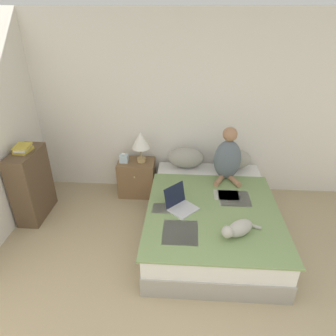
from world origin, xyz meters
TOP-DOWN VIEW (x-y plane):
  - wall_back at (0.00, 3.14)m, footprint 5.85×0.05m
  - bed at (0.10, 2.03)m, footprint 1.52×2.07m
  - pillow_near at (-0.24, 2.90)m, footprint 0.53×0.30m
  - pillow_far at (0.43, 2.90)m, footprint 0.53×0.30m
  - person_sitting at (0.31, 2.60)m, footprint 0.36×0.35m
  - cat_tabby at (0.31, 1.43)m, footprint 0.44×0.33m
  - laptop_open at (-0.28, 1.86)m, footprint 0.42×0.42m
  - nightstand at (-0.96, 2.88)m, footprint 0.53×0.40m
  - table_lamp at (-0.88, 2.88)m, footprint 0.26×0.26m
  - tissue_box at (-1.13, 2.86)m, footprint 0.12×0.12m
  - bookshelf at (-2.25, 2.26)m, footprint 0.28×0.63m
  - book_stack_top at (-2.25, 2.26)m, footprint 0.20×0.25m

SIDE VIEW (x-z plane):
  - bed at x=0.10m, z-range 0.00..0.47m
  - nightstand at x=-0.96m, z-range 0.00..0.54m
  - bookshelf at x=-2.25m, z-range 0.00..0.95m
  - laptop_open at x=-0.28m, z-range 0.40..0.66m
  - cat_tabby at x=0.31m, z-range 0.47..0.65m
  - tissue_box at x=-1.13m, z-range 0.53..0.67m
  - pillow_near at x=-0.24m, z-range 0.47..0.77m
  - pillow_far at x=0.43m, z-range 0.47..0.77m
  - person_sitting at x=0.31m, z-range 0.42..1.15m
  - table_lamp at x=-0.88m, z-range 0.63..1.10m
  - book_stack_top at x=-2.25m, z-range 0.95..1.04m
  - wall_back at x=0.00m, z-range 0.00..2.55m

